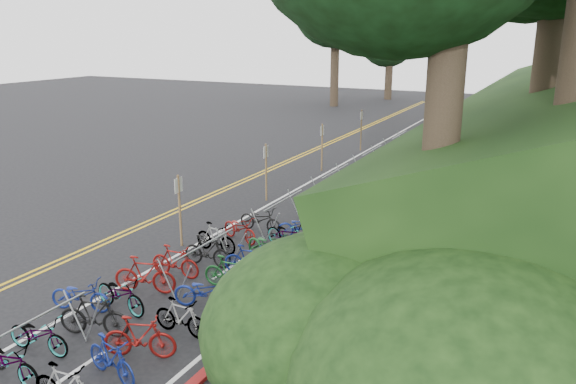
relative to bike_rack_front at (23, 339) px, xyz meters
name	(u,v)px	position (x,y,z in m)	size (l,w,h in m)	color
ground	(51,302)	(-2.41, 2.66, -0.93)	(120.00, 120.00, 0.00)	black
road_markings	(257,206)	(-1.77, 12.76, -0.92)	(7.47, 80.00, 0.01)	gold
red_curb	(387,209)	(3.29, 14.66, -0.88)	(0.25, 28.00, 0.10)	maroon
bike_rack_front	(23,339)	(0.00, 0.00, 0.00)	(1.18, 3.40, 1.25)	#93969B
bike_racks_rest	(335,177)	(0.59, 15.66, -0.07)	(1.14, 23.00, 1.17)	#93969B
signposts_rest	(297,155)	(-1.81, 16.66, 0.50)	(0.08, 18.40, 2.50)	brown
bike_front	(80,295)	(-1.29, 2.70, -0.48)	(1.69, 0.59, 0.89)	navy
bike_valet	(193,274)	(0.59, 5.04, -0.44)	(3.16, 12.23, 1.09)	slate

